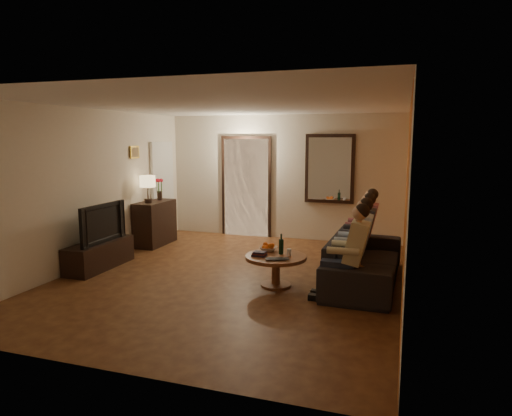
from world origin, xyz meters
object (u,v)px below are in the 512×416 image
(wine_bottle, at_px, (281,244))
(bowl, at_px, (268,249))
(coffee_table, at_px, (276,271))
(table_lamp, at_px, (148,189))
(tv, at_px, (98,223))
(sofa, at_px, (364,259))
(dog, at_px, (336,275))
(person_b, at_px, (356,247))
(person_c, at_px, (360,238))
(dresser, at_px, (155,223))
(laptop, at_px, (277,260))
(person_d, at_px, (364,230))
(tv_stand, at_px, (99,255))
(person_a, at_px, (351,257))

(wine_bottle, bearing_deg, bowl, 152.45)
(bowl, bearing_deg, coffee_table, -50.71)
(table_lamp, distance_m, tv, 1.60)
(sofa, relative_size, coffee_table, 2.70)
(bowl, bearing_deg, wine_bottle, -27.55)
(dog, relative_size, wine_bottle, 1.81)
(person_b, height_order, person_c, same)
(person_c, bearing_deg, dresser, 167.91)
(laptop, bearing_deg, table_lamp, 131.00)
(dresser, distance_m, laptop, 3.71)
(person_c, bearing_deg, coffee_table, -141.53)
(dog, xyz_separation_m, wine_bottle, (-0.83, 0.21, 0.32))
(tv, height_order, person_d, person_d)
(person_b, distance_m, coffee_table, 1.19)
(tv_stand, xyz_separation_m, coffee_table, (3.00, 0.02, 0.01))
(person_d, bearing_deg, sofa, -83.66)
(person_a, bearing_deg, table_lamp, 155.62)
(dog, height_order, wine_bottle, wine_bottle)
(wine_bottle, bearing_deg, laptop, -82.50)
(dresser, distance_m, person_c, 4.20)
(person_b, bearing_deg, bowl, -177.69)
(person_c, distance_m, bowl, 1.44)
(person_c, bearing_deg, person_d, 90.00)
(wine_bottle, bearing_deg, person_a, -22.27)
(tv, bearing_deg, person_a, -94.32)
(tv, distance_m, person_a, 4.12)
(person_b, bearing_deg, sofa, 71.57)
(tv_stand, height_order, tv, tv)
(person_a, height_order, bowl, person_a)
(laptop, bearing_deg, dresser, 128.06)
(tv, relative_size, dog, 1.96)
(person_b, distance_m, person_d, 1.20)
(person_a, height_order, wine_bottle, person_a)
(dresser, bearing_deg, wine_bottle, -28.38)
(sofa, xyz_separation_m, person_a, (-0.10, -0.90, 0.25))
(tv, height_order, coffee_table, tv)
(table_lamp, height_order, tv, table_lamp)
(person_b, xyz_separation_m, wine_bottle, (-1.05, -0.17, 0.01))
(person_a, xyz_separation_m, dog, (-0.21, 0.22, -0.32))
(person_a, bearing_deg, tv, 175.68)
(sofa, height_order, dog, sofa)
(table_lamp, relative_size, person_a, 0.45)
(tv_stand, relative_size, person_b, 1.10)
(table_lamp, bearing_deg, dresser, 90.00)
(coffee_table, distance_m, wine_bottle, 0.40)
(coffee_table, relative_size, wine_bottle, 2.84)
(dresser, height_order, table_lamp, table_lamp)
(person_c, distance_m, laptop, 1.53)
(dog, relative_size, bowl, 2.16)
(person_a, relative_size, person_d, 1.00)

